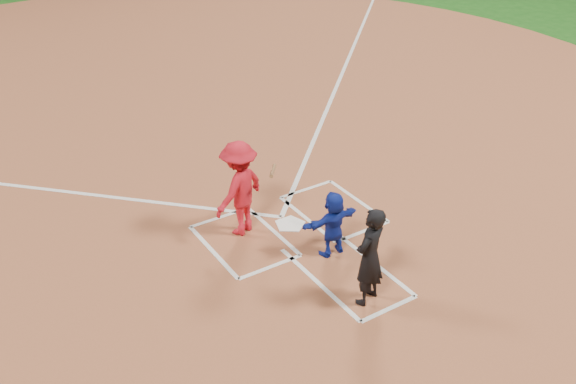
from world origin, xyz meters
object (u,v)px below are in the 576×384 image
catcher (333,224)px  batter_at_plate (240,188)px  home_plate (290,224)px  umpire (370,257)px

catcher → batter_at_plate: 1.77m
home_plate → catcher: 1.28m
home_plate → batter_at_plate: bearing=-19.7°
catcher → umpire: 1.36m
home_plate → umpire: 2.58m
umpire → home_plate: bearing=-113.9°
home_plate → umpire: (-0.16, -2.44, 0.82)m
home_plate → catcher: catcher is taller
umpire → batter_at_plate: (-0.70, 2.74, 0.06)m
catcher → home_plate: bearing=-83.5°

